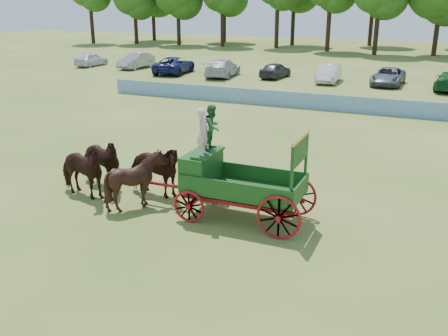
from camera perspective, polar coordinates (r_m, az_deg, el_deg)
ground at (r=17.74m, az=-8.08°, el=-4.21°), size 160.00×160.00×0.00m
horse_lead_left at (r=18.67m, az=-16.13°, el=-0.32°), size 2.50×1.42×2.00m
horse_lead_right at (r=19.48m, az=-14.11°, el=0.65°), size 2.54×1.57×2.00m
horse_wheel_left at (r=17.29m, az=-9.94°, el=-1.36°), size 2.08×1.91×2.00m
horse_wheel_right at (r=18.16m, az=-8.06°, el=-0.28°), size 2.40×1.16×2.00m
farm_dray at (r=16.21m, az=-0.10°, el=-0.21°), size 6.00×2.00×3.65m
sponsor_banner at (r=33.89m, az=6.44°, el=7.87°), size 26.00×0.08×1.05m
parked_cars at (r=44.78m, az=11.04°, el=10.58°), size 53.28×7.12×1.60m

